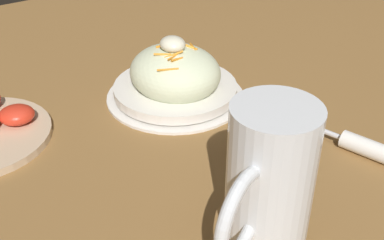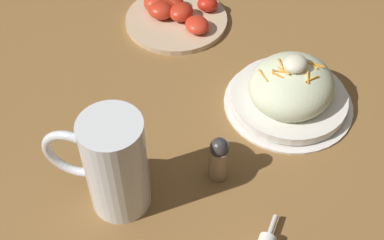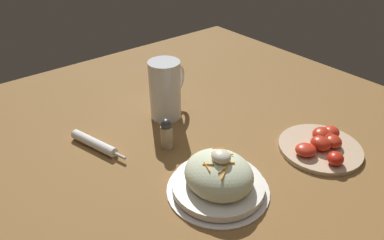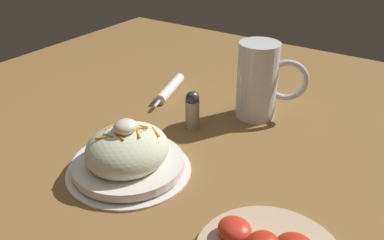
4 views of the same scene
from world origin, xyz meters
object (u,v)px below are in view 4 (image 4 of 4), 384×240
object	(u,v)px
salt_shaker	(192,110)
salad_plate	(128,155)
napkin_roll	(170,89)
beer_mug	(258,84)

from	to	relation	value
salt_shaker	salad_plate	bearing A→B (deg)	-1.58
salad_plate	salt_shaker	xyz separation A→B (m)	(-0.19, 0.01, 0.01)
napkin_roll	beer_mug	bearing A→B (deg)	92.52
salad_plate	salt_shaker	size ratio (longest dim) A/B	2.66
napkin_roll	salt_shaker	world-z (taller)	salt_shaker
salad_plate	beer_mug	size ratio (longest dim) A/B	1.32
beer_mug	salad_plate	bearing A→B (deg)	-16.26
napkin_roll	salt_shaker	bearing A→B (deg)	51.15
napkin_roll	salt_shaker	xyz separation A→B (m)	(0.11, 0.14, 0.03)
salad_plate	beer_mug	world-z (taller)	beer_mug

